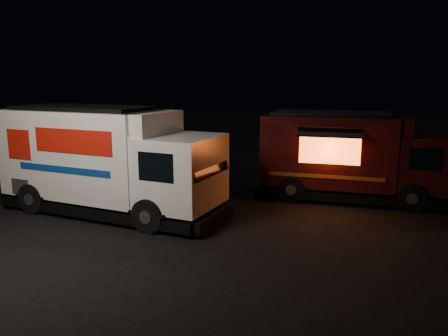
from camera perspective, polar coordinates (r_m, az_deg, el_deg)
ground at (r=12.39m, az=-12.25°, el=-6.75°), size 80.00×80.00×0.00m
white_truck at (r=12.91m, az=-14.52°, el=0.93°), size 7.14×3.85×3.08m
red_truck at (r=14.61m, az=16.55°, el=1.49°), size 6.23×2.83×2.81m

